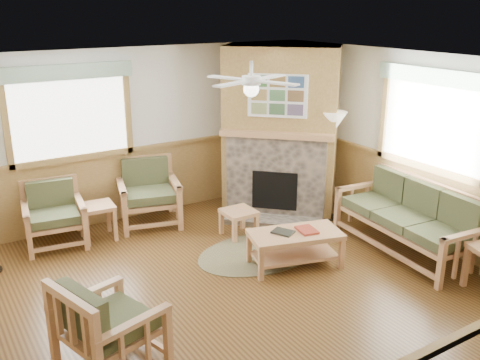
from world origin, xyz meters
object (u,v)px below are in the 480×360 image
armchair_back_right (149,193)px  footstool (239,223)px  armchair_back_left (54,215)px  end_table_chairs (98,222)px  sofa (406,218)px  armchair_left (110,323)px  floor_lamp_right (331,166)px  coffee_table (295,249)px

armchair_back_right → footstool: (0.94, -1.14, -0.30)m
armchair_back_left → end_table_chairs: armchair_back_left is taller
sofa → armchair_left: sofa is taller
armchair_left → floor_lamp_right: size_ratio=0.53×
sofa → end_table_chairs: sofa is taller
coffee_table → end_table_chairs: end_table_chairs is taller
armchair_back_right → coffee_table: size_ratio=0.84×
armchair_back_right → armchair_left: 3.50m
end_table_chairs → floor_lamp_right: (3.41, -1.21, 0.61)m
armchair_back_right → footstool: bearing=-35.3°
floor_lamp_right → sofa: bearing=-86.2°
armchair_back_right → floor_lamp_right: floor_lamp_right is taller
coffee_table → footstool: coffee_table is taller
end_table_chairs → armchair_back_right: bearing=8.9°
sofa → footstool: 2.40m
armchair_back_left → sofa: bearing=-26.5°
armchair_left → floor_lamp_right: floor_lamp_right is taller
armchair_back_right → footstool: 1.51m
sofa → end_table_chairs: (-3.50, 2.68, -0.22)m
armchair_left → coffee_table: size_ratio=0.78×
sofa → armchair_back_right: bearing=-131.6°
armchair_left → coffee_table: (2.75, 0.71, -0.23)m
armchair_left → coffee_table: bearing=-91.0°
sofa → footstool: size_ratio=4.59×
armchair_back_right → end_table_chairs: bearing=-156.1°
armchair_back_right → armchair_left: (-1.70, -3.06, -0.04)m
armchair_left → end_table_chairs: bearing=-31.2°
floor_lamp_right → end_table_chairs: bearing=160.5°
sofa → coffee_table: bearing=-101.0°
armchair_back_left → coffee_table: bearing=-35.1°
coffee_table → armchair_left: bearing=-149.6°
sofa → armchair_back_right: size_ratio=2.10×
armchair_left → end_table_chairs: size_ratio=1.74×
armchair_back_right → floor_lamp_right: bearing=-12.8°
sofa → armchair_left: size_ratio=2.27×
armchair_back_left → armchair_back_right: armchair_back_right is taller
coffee_table → floor_lamp_right: 1.91m
coffee_table → end_table_chairs: bearing=146.9°
sofa → footstool: bearing=-129.5°
sofa → footstool: sofa is taller
sofa → floor_lamp_right: bearing=-170.9°
end_table_chairs → footstool: end_table_chairs is taller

